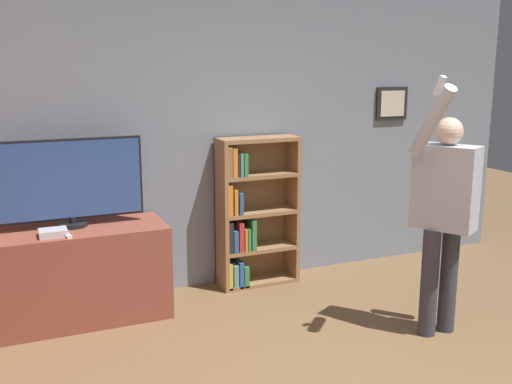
% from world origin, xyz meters
% --- Properties ---
extents(wall_back, '(6.30, 0.09, 2.70)m').
position_xyz_m(wall_back, '(0.01, 2.72, 1.35)').
color(wall_back, gray).
rests_on(wall_back, ground_plane).
extents(tv_ledge, '(1.40, 0.60, 0.75)m').
position_xyz_m(tv_ledge, '(-1.35, 2.35, 0.38)').
color(tv_ledge, brown).
rests_on(tv_ledge, ground_plane).
extents(television, '(1.11, 0.22, 0.70)m').
position_xyz_m(television, '(-1.35, 2.42, 1.11)').
color(television, black).
rests_on(television, tv_ledge).
extents(game_console, '(0.20, 0.16, 0.05)m').
position_xyz_m(game_console, '(-1.52, 2.20, 0.78)').
color(game_console, silver).
rests_on(game_console, tv_ledge).
extents(remote_loose, '(0.06, 0.14, 0.02)m').
position_xyz_m(remote_loose, '(-1.42, 2.15, 0.76)').
color(remote_loose, white).
rests_on(remote_loose, tv_ledge).
extents(bookshelf, '(0.74, 0.28, 1.37)m').
position_xyz_m(bookshelf, '(0.22, 2.54, 0.67)').
color(bookshelf, '#997047').
rests_on(bookshelf, ground_plane).
extents(person, '(0.59, 0.56, 1.94)m').
position_xyz_m(person, '(1.12, 1.02, 0.99)').
color(person, '#383842').
rests_on(person, ground_plane).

